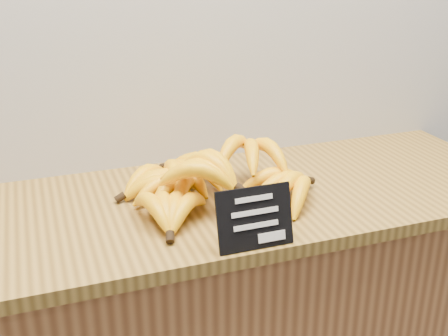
# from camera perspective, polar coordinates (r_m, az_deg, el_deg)

# --- Properties ---
(counter_top) EXTENTS (1.53, 0.54, 0.03)m
(counter_top) POSITION_cam_1_polar(r_m,az_deg,el_deg) (1.32, -0.73, -3.47)
(counter_top) COLOR olive
(counter_top) RESTS_ON counter
(chalkboard_sign) EXTENTS (0.15, 0.04, 0.12)m
(chalkboard_sign) POSITION_cam_1_polar(r_m,az_deg,el_deg) (1.08, 3.16, -5.12)
(chalkboard_sign) COLOR black
(chalkboard_sign) RESTS_ON counter_top
(banana_pile) EXTENTS (0.49, 0.36, 0.12)m
(banana_pile) POSITION_cam_1_polar(r_m,az_deg,el_deg) (1.27, -1.83, -1.28)
(banana_pile) COLOR #FFBD0A
(banana_pile) RESTS_ON counter_top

